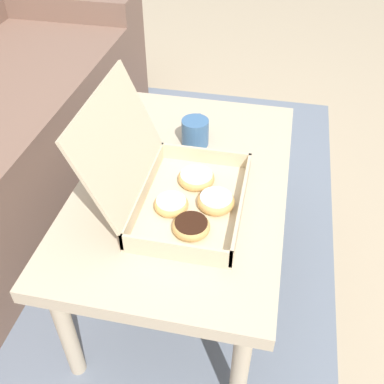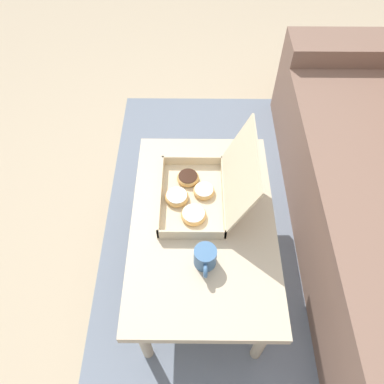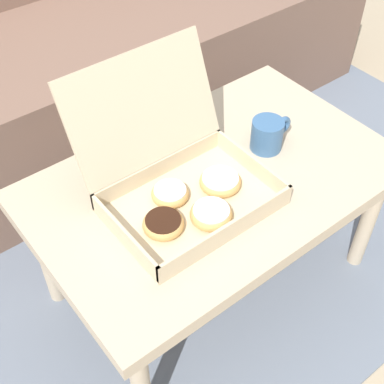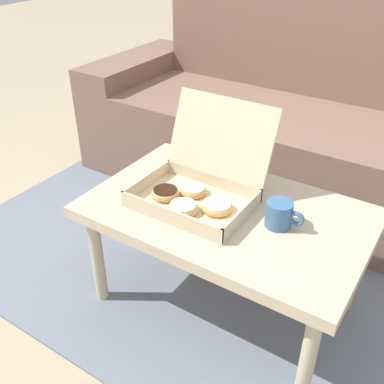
{
  "view_description": "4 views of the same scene",
  "coord_description": "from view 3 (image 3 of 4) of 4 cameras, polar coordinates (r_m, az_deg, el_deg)",
  "views": [
    {
      "loc": [
        -0.94,
        -0.34,
        1.22
      ],
      "look_at": [
        -0.11,
        -0.17,
        0.48
      ],
      "focal_mm": 42.0,
      "sensor_mm": 36.0,
      "label": 1
    },
    {
      "loc": [
        0.78,
        -0.16,
        1.67
      ],
      "look_at": [
        -0.11,
        -0.17,
        0.48
      ],
      "focal_mm": 35.0,
      "sensor_mm": 36.0,
      "label": 2
    },
    {
      "loc": [
        -0.62,
        -0.83,
        1.33
      ],
      "look_at": [
        -0.11,
        -0.17,
        0.48
      ],
      "focal_mm": 50.0,
      "sensor_mm": 36.0,
      "label": 3
    },
    {
      "loc": [
        0.56,
        -1.19,
        1.24
      ],
      "look_at": [
        -0.11,
        -0.17,
        0.48
      ],
      "focal_mm": 42.0,
      "sensor_mm": 36.0,
      "label": 4
    }
  ],
  "objects": [
    {
      "name": "ground_plane",
      "position": [
        1.69,
        -0.68,
        -6.56
      ],
      "size": [
        12.0,
        12.0,
        0.0
      ],
      "primitive_type": "plane",
      "color": "tan"
    },
    {
      "name": "pastry_box",
      "position": [
        1.22,
        -1.11,
        1.16
      ],
      "size": [
        0.38,
        0.36,
        0.3
      ],
      "color": "beige",
      "rests_on": "coffee_table"
    },
    {
      "name": "coffee_mug",
      "position": [
        1.38,
        8.11,
        6.11
      ],
      "size": [
        0.12,
        0.08,
        0.08
      ],
      "color": "#3D6693",
      "rests_on": "coffee_table"
    },
    {
      "name": "area_rug",
      "position": [
        1.85,
        -6.34,
        -0.66
      ],
      "size": [
        2.49,
        1.84,
        0.01
      ],
      "primitive_type": "cube",
      "color": "slate",
      "rests_on": "ground_plane"
    },
    {
      "name": "coffee_table",
      "position": [
        1.34,
        2.38,
        0.15
      ],
      "size": [
        0.9,
        0.57,
        0.43
      ],
      "color": "#C6B293",
      "rests_on": "ground_plane"
    },
    {
      "name": "couch",
      "position": [
        2.01,
        -15.0,
        13.58
      ],
      "size": [
        2.37,
        0.78,
        0.93
      ],
      "color": "#7A5B4C",
      "rests_on": "ground_plane"
    }
  ]
}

